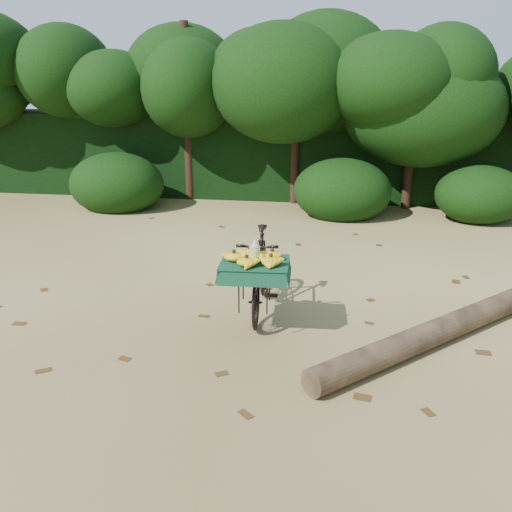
# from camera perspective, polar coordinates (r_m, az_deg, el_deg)

# --- Properties ---
(ground) EXTENTS (80.00, 80.00, 0.00)m
(ground) POSITION_cam_1_polar(r_m,az_deg,el_deg) (6.63, -4.34, -4.23)
(ground) COLOR tan
(ground) RESTS_ON ground
(vendor_bicycle) EXTENTS (0.71, 1.69, 0.95)m
(vendor_bicycle) POSITION_cam_1_polar(r_m,az_deg,el_deg) (6.02, 0.40, -1.63)
(vendor_bicycle) COLOR black
(vendor_bicycle) RESTS_ON ground
(fallen_log) EXTENTS (2.72, 2.68, 0.26)m
(fallen_log) POSITION_cam_1_polar(r_m,az_deg,el_deg) (5.81, 19.19, -7.24)
(fallen_log) COLOR brown
(fallen_log) RESTS_ON ground
(hedge_backdrop) EXTENTS (26.00, 1.80, 1.80)m
(hedge_backdrop) POSITION_cam_1_polar(r_m,az_deg,el_deg) (12.46, 2.14, 10.65)
(hedge_backdrop) COLOR black
(hedge_backdrop) RESTS_ON ground
(tree_row) EXTENTS (14.50, 2.00, 4.00)m
(tree_row) POSITION_cam_1_polar(r_m,az_deg,el_deg) (11.67, -1.57, 15.57)
(tree_row) COLOR black
(tree_row) RESTS_ON ground
(bush_clumps) EXTENTS (8.80, 1.70, 0.90)m
(bush_clumps) POSITION_cam_1_polar(r_m,az_deg,el_deg) (10.52, 3.55, 6.75)
(bush_clumps) COLOR black
(bush_clumps) RESTS_ON ground
(leaf_litter) EXTENTS (7.00, 7.30, 0.01)m
(leaf_litter) POSITION_cam_1_polar(r_m,az_deg,el_deg) (7.22, -3.19, -2.26)
(leaf_litter) COLOR #492F13
(leaf_litter) RESTS_ON ground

